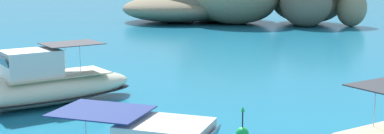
# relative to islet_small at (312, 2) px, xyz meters

# --- Properties ---
(islet_small) EXTENTS (15.63, 16.27, 6.73)m
(islet_small) POSITION_rel_islet_small_xyz_m (0.00, 0.00, 0.00)
(islet_small) COLOR #756651
(islet_small) RESTS_ON ground
(motorboat_cream) EXTENTS (8.95, 10.49, 3.34)m
(motorboat_cream) POSITION_rel_islet_small_xyz_m (-9.73, -51.34, -2.11)
(motorboat_cream) COLOR beige
(motorboat_cream) RESTS_ON ground
(channel_buoy) EXTENTS (0.56, 0.56, 1.48)m
(channel_buoy) POSITION_rel_islet_small_xyz_m (2.17, -53.62, -2.84)
(channel_buoy) COLOR green
(channel_buoy) RESTS_ON ground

